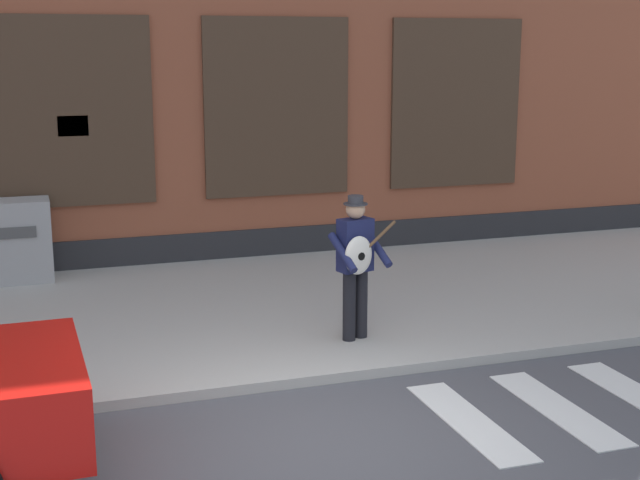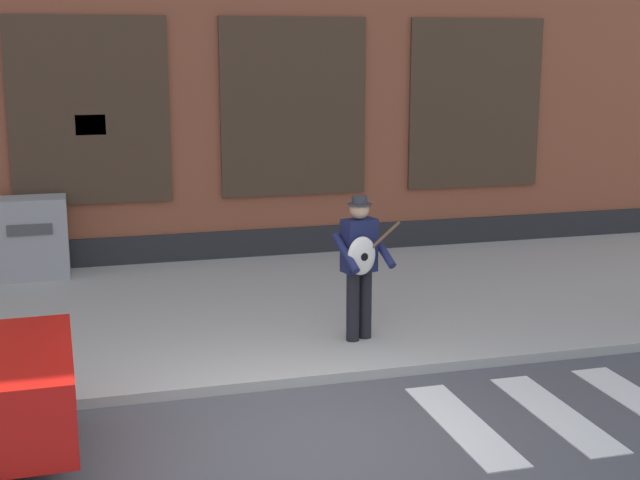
% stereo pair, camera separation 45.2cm
% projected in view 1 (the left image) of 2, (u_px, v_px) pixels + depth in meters
% --- Properties ---
extents(ground_plane, '(160.00, 160.00, 0.00)m').
position_uv_depth(ground_plane, '(313.00, 440.00, 7.92)').
color(ground_plane, '#4C4C51').
extents(sidewalk, '(28.00, 5.42, 0.11)m').
position_uv_depth(sidewalk, '(220.00, 312.00, 11.54)').
color(sidewalk, '#ADAAA3').
rests_on(sidewalk, ground).
extents(busker, '(0.77, 0.63, 1.68)m').
position_uv_depth(busker, '(356.00, 259.00, 10.10)').
color(busker, black).
rests_on(busker, sidewalk).
extents(utility_box, '(1.03, 0.62, 1.18)m').
position_uv_depth(utility_box, '(14.00, 241.00, 12.73)').
color(utility_box, '#9E9E9E').
rests_on(utility_box, sidewalk).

